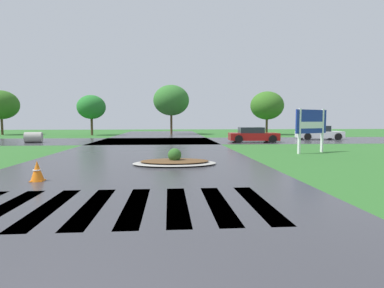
# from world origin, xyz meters

# --- Properties ---
(asphalt_roadway) EXTENTS (10.27, 80.00, 0.01)m
(asphalt_roadway) POSITION_xyz_m (0.00, 10.00, 0.00)
(asphalt_roadway) COLOR #35353A
(asphalt_roadway) RESTS_ON ground
(asphalt_cross_road) EXTENTS (90.00, 9.24, 0.01)m
(asphalt_cross_road) POSITION_xyz_m (0.00, 25.21, 0.00)
(asphalt_cross_road) COLOR #35353A
(asphalt_cross_road) RESTS_ON ground
(crosswalk_stripes) EXTENTS (6.75, 3.14, 0.01)m
(crosswalk_stripes) POSITION_xyz_m (0.00, 4.17, 0.00)
(crosswalk_stripes) COLOR white
(crosswalk_stripes) RESTS_ON ground
(estate_billboard) EXTENTS (2.23, 1.12, 2.48)m
(estate_billboard) POSITION_xyz_m (9.14, 14.26, 1.64)
(estate_billboard) COLOR white
(estate_billboard) RESTS_ON ground
(median_island) EXTENTS (3.46, 2.03, 0.68)m
(median_island) POSITION_xyz_m (1.42, 10.26, 0.13)
(median_island) COLOR #9E9B93
(median_island) RESTS_ON ground
(car_blue_compact) EXTENTS (4.15, 2.30, 1.25)m
(car_blue_compact) POSITION_xyz_m (8.22, 22.91, 0.59)
(car_blue_compact) COLOR maroon
(car_blue_compact) RESTS_ON ground
(car_dark_suv) EXTENTS (4.33, 2.53, 1.31)m
(car_dark_suv) POSITION_xyz_m (15.62, 26.26, 0.62)
(car_dark_suv) COLOR silver
(car_dark_suv) RESTS_ON ground
(drainage_pipe_stack) EXTENTS (1.43, 1.09, 0.87)m
(drainage_pipe_stack) POSITION_xyz_m (-9.88, 23.64, 0.44)
(drainage_pipe_stack) COLOR #9E9B93
(drainage_pipe_stack) RESTS_ON ground
(traffic_cone) EXTENTS (0.40, 0.40, 0.62)m
(traffic_cone) POSITION_xyz_m (-2.78, 7.07, 0.30)
(traffic_cone) COLOR orange
(traffic_cone) RESTS_ON ground
(background_treeline) EXTENTS (37.67, 6.70, 6.41)m
(background_treeline) POSITION_xyz_m (-2.56, 37.25, 3.93)
(background_treeline) COLOR #4C3823
(background_treeline) RESTS_ON ground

